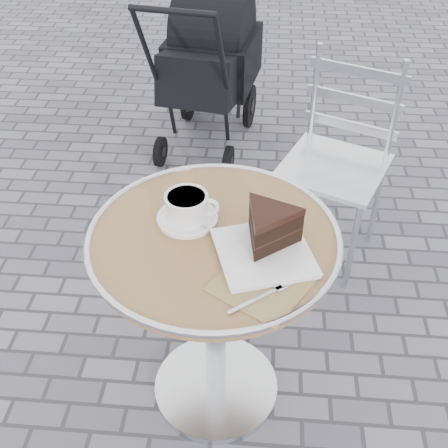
# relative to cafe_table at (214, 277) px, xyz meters

# --- Properties ---
(ground) EXTENTS (80.00, 80.00, 0.00)m
(ground) POSITION_rel_cafe_table_xyz_m (0.00, 0.00, -0.57)
(ground) COLOR slate
(ground) RESTS_ON ground
(cafe_table) EXTENTS (0.72, 0.72, 0.74)m
(cafe_table) POSITION_rel_cafe_table_xyz_m (0.00, 0.00, 0.00)
(cafe_table) COLOR silver
(cafe_table) RESTS_ON ground
(cappuccino_set) EXTENTS (0.19, 0.17, 0.09)m
(cappuccino_set) POSITION_rel_cafe_table_xyz_m (-0.08, 0.06, 0.20)
(cappuccino_set) COLOR white
(cappuccino_set) RESTS_ON cafe_table
(cake_plate_set) EXTENTS (0.30, 0.40, 0.13)m
(cake_plate_set) POSITION_rel_cafe_table_xyz_m (0.15, -0.05, 0.22)
(cake_plate_set) COLOR #927450
(cake_plate_set) RESTS_ON cafe_table
(bistro_chair) EXTENTS (0.53, 0.53, 0.90)m
(bistro_chair) POSITION_rel_cafe_table_xyz_m (0.45, 0.86, -0.01)
(bistro_chair) COLOR silver
(bistro_chair) RESTS_ON ground
(baby_stroller) EXTENTS (0.55, 0.97, 0.96)m
(baby_stroller) POSITION_rel_cafe_table_xyz_m (-0.20, 1.74, -0.14)
(baby_stroller) COLOR black
(baby_stroller) RESTS_ON ground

